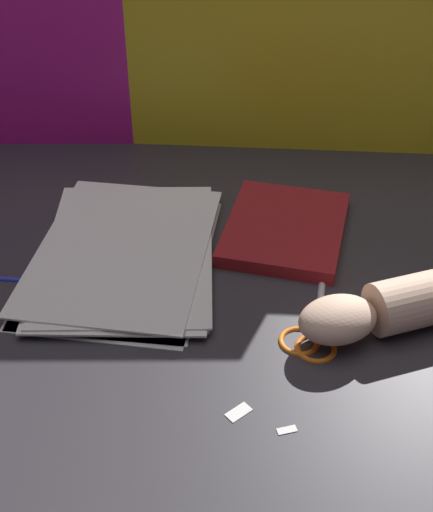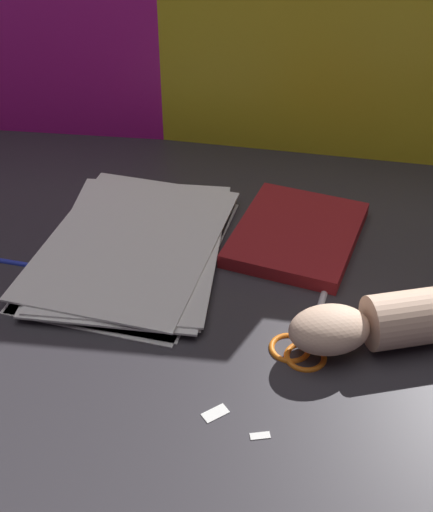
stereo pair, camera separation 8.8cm
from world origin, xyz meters
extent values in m
plane|color=#2D2B30|center=(0.00, 0.00, 0.00)|extent=(6.00, 6.00, 0.00)
cube|color=#D81E9E|center=(-0.14, 0.41, 0.23)|extent=(0.81, 0.08, 0.47)
cube|color=yellow|center=(0.17, 0.41, 0.18)|extent=(0.81, 0.02, 0.37)
cube|color=white|center=(-0.10, 0.06, 0.00)|extent=(0.25, 0.34, 0.00)
cube|color=white|center=(-0.10, 0.07, 0.00)|extent=(0.24, 0.33, 0.00)
cube|color=white|center=(-0.10, 0.07, 0.01)|extent=(0.25, 0.34, 0.00)
cube|color=white|center=(-0.10, 0.06, 0.01)|extent=(0.24, 0.33, 0.00)
cube|color=white|center=(-0.10, 0.07, 0.01)|extent=(0.25, 0.34, 0.00)
cube|color=white|center=(-0.10, 0.07, 0.02)|extent=(0.25, 0.34, 0.00)
cube|color=maroon|center=(0.12, 0.14, 0.01)|extent=(0.20, 0.23, 0.02)
sphere|color=silver|center=(0.16, -0.06, 0.00)|extent=(0.01, 0.01, 0.01)
cylinder|color=silver|center=(0.16, 0.00, 0.00)|extent=(0.02, 0.12, 0.01)
torus|color=orange|center=(0.15, -0.09, 0.00)|extent=(0.06, 0.06, 0.01)
cylinder|color=silver|center=(0.20, -0.02, 0.00)|extent=(0.09, 0.08, 0.01)
torus|color=orange|center=(0.13, -0.08, 0.00)|extent=(0.07, 0.07, 0.01)
ellipsoid|color=beige|center=(0.18, -0.07, 0.03)|extent=(0.11, 0.10, 0.05)
cube|color=white|center=(0.07, -0.19, 0.00)|extent=(0.03, 0.03, 0.00)
cube|color=white|center=(0.12, -0.21, 0.00)|extent=(0.02, 0.02, 0.00)
camera|label=1|loc=(0.08, -0.70, 0.59)|focal=50.00mm
camera|label=2|loc=(0.17, -0.69, 0.59)|focal=50.00mm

